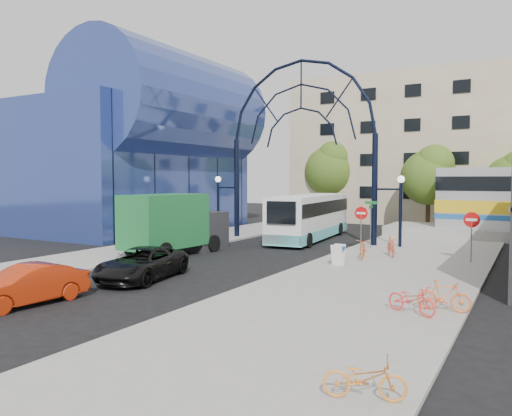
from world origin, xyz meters
The scene contains 21 objects.
ground centered at (0.00, 0.00, 0.00)m, with size 120.00×120.00×0.00m, color black.
sidewalk_east centered at (8.00, 4.00, 0.06)m, with size 8.00×56.00×0.12m, color gray.
plaza_west centered at (-6.50, 6.00, 0.06)m, with size 5.00×50.00×0.12m, color gray.
gateway_arch centered at (0.00, 14.00, 8.56)m, with size 13.64×0.44×12.10m.
stop_sign centered at (4.80, 12.00, 1.99)m, with size 0.80×0.07×2.50m.
do_not_enter_sign centered at (11.00, 10.00, 1.98)m, with size 0.76×0.07×2.48m.
street_name_sign centered at (5.20, 12.60, 2.13)m, with size 0.70×0.70×2.80m.
sandwich_board centered at (5.60, 5.98, 0.74)m, with size 0.55×0.61×0.99m.
transit_hall centered at (-15.30, 15.00, 6.70)m, with size 16.50×18.00×14.50m.
apartment_block centered at (2.00, 34.97, 7.00)m, with size 20.00×12.10×14.00m.
tree_north_a centered at (6.12, 25.93, 4.61)m, with size 4.48×4.48×7.00m.
tree_north_b centered at (-3.88, 29.93, 5.27)m, with size 5.12×5.12×8.00m.
city_bus centered at (0.02, 15.65, 1.62)m, with size 3.54×11.46×3.10m.
green_truck centered at (-3.83, 5.56, 1.69)m, with size 2.98×6.86×3.38m.
black_suv centered at (-0.57, -0.75, 0.67)m, with size 2.24×4.85×1.35m, color black.
red_sedan centered at (-1.04, -5.84, 0.67)m, with size 1.42×4.06×1.34m, color #B8280B.
bike_near_a centered at (6.00, 8.62, 0.62)m, with size 0.67×1.91×1.01m, color orange.
bike_near_b centered at (7.09, 9.96, 0.65)m, with size 0.50×1.77×1.06m, color #EC582F.
bike_far_a centered at (10.52, -1.06, 0.56)m, with size 0.58×1.67×0.88m, color #F33630.
bike_far_b centered at (11.33, -0.28, 0.60)m, with size 0.46×1.61×0.97m, color orange.
bike_far_c centered at (11.06, -7.56, 0.53)m, with size 0.54×1.55×0.81m, color orange.
Camera 1 is at (13.75, -16.41, 4.21)m, focal length 35.00 mm.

